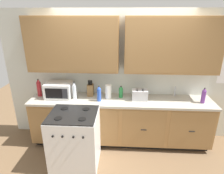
% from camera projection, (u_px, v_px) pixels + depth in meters
% --- Properties ---
extents(ground_plane, '(8.31, 8.31, 0.00)m').
position_uv_depth(ground_plane, '(120.00, 151.00, 3.61)').
color(ground_plane, brown).
extents(wall_unit, '(4.52, 0.40, 2.50)m').
position_uv_depth(wall_unit, '(122.00, 57.00, 3.48)').
color(wall_unit, silver).
rests_on(wall_unit, ground_plane).
extents(counter_run, '(3.35, 0.64, 0.92)m').
position_uv_depth(counter_run, '(120.00, 121.00, 3.72)').
color(counter_run, black).
rests_on(counter_run, ground_plane).
extents(stove_range, '(0.76, 0.68, 0.95)m').
position_uv_depth(stove_range, '(75.00, 139.00, 3.17)').
color(stove_range, white).
rests_on(stove_range, ground_plane).
extents(microwave, '(0.48, 0.37, 0.28)m').
position_uv_depth(microwave, '(59.00, 90.00, 3.62)').
color(microwave, white).
rests_on(microwave, counter_run).
extents(toaster, '(0.28, 0.18, 0.19)m').
position_uv_depth(toaster, '(140.00, 95.00, 3.51)').
color(toaster, '#B7B7BC').
rests_on(toaster, counter_run).
extents(knife_block, '(0.11, 0.14, 0.31)m').
position_uv_depth(knife_block, '(90.00, 90.00, 3.70)').
color(knife_block, olive).
rests_on(knife_block, counter_run).
extents(sink_faucet, '(0.02, 0.02, 0.20)m').
position_uv_depth(sink_faucet, '(175.00, 91.00, 3.66)').
color(sink_faucet, '#B2B5BA').
rests_on(sink_faucet, counter_run).
extents(paper_towel_roll, '(0.12, 0.12, 0.26)m').
position_uv_depth(paper_towel_roll, '(108.00, 92.00, 3.56)').
color(paper_towel_roll, white).
rests_on(paper_towel_roll, counter_run).
extents(bottle_green, '(0.08, 0.08, 0.23)m').
position_uv_depth(bottle_green, '(121.00, 92.00, 3.61)').
color(bottle_green, '#237A38').
rests_on(bottle_green, counter_run).
extents(bottle_clear, '(0.07, 0.07, 0.33)m').
position_uv_depth(bottle_clear, '(74.00, 91.00, 3.52)').
color(bottle_clear, silver).
rests_on(bottle_clear, counter_run).
extents(bottle_red, '(0.08, 0.08, 0.34)m').
position_uv_depth(bottle_red, '(39.00, 88.00, 3.65)').
color(bottle_red, maroon).
rests_on(bottle_red, counter_run).
extents(bottle_blue, '(0.07, 0.07, 0.29)m').
position_uv_depth(bottle_blue, '(99.00, 94.00, 3.45)').
color(bottle_blue, blue).
rests_on(bottle_blue, counter_run).
extents(bottle_violet, '(0.07, 0.07, 0.28)m').
position_uv_depth(bottle_violet, '(204.00, 96.00, 3.37)').
color(bottle_violet, '#663384').
rests_on(bottle_violet, counter_run).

